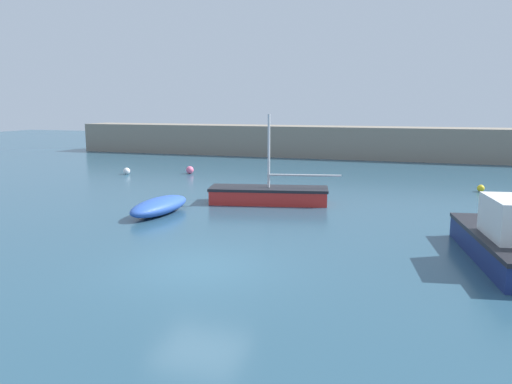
% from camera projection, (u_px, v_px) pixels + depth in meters
% --- Properties ---
extents(ground_plane, '(120.00, 120.00, 0.20)m').
position_uv_depth(ground_plane, '(200.00, 271.00, 13.53)').
color(ground_plane, '#284C60').
extents(harbor_breakwater, '(49.35, 3.54, 2.58)m').
position_uv_depth(harbor_breakwater, '(350.00, 142.00, 41.29)').
color(harbor_breakwater, gray).
rests_on(harbor_breakwater, ground_plane).
extents(sailboat_short_mast, '(5.87, 2.70, 3.95)m').
position_uv_depth(sailboat_short_mast, '(269.00, 195.00, 22.30)').
color(sailboat_short_mast, red).
rests_on(sailboat_short_mast, ground_plane).
extents(motorboat_grey_hull, '(2.78, 5.78, 1.88)m').
position_uv_depth(motorboat_grey_hull, '(509.00, 240.00, 13.84)').
color(motorboat_grey_hull, navy).
rests_on(motorboat_grey_hull, ground_plane).
extents(rowboat_white_midwater, '(1.54, 3.66, 0.67)m').
position_uv_depth(rowboat_white_midwater, '(160.00, 206.00, 20.05)').
color(rowboat_white_midwater, '#2D56B7').
rests_on(rowboat_white_midwater, ground_plane).
extents(mooring_buoy_yellow, '(0.36, 0.36, 0.36)m').
position_uv_depth(mooring_buoy_yellow, '(481.00, 188.00, 25.23)').
color(mooring_buoy_yellow, yellow).
rests_on(mooring_buoy_yellow, ground_plane).
extents(mooring_buoy_pink, '(0.49, 0.49, 0.49)m').
position_uv_depth(mooring_buoy_pink, '(190.00, 170.00, 31.83)').
color(mooring_buoy_pink, '#EA668C').
rests_on(mooring_buoy_pink, ground_plane).
extents(mooring_buoy_white, '(0.42, 0.42, 0.42)m').
position_uv_depth(mooring_buoy_white, '(127.00, 171.00, 31.57)').
color(mooring_buoy_white, white).
rests_on(mooring_buoy_white, ground_plane).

